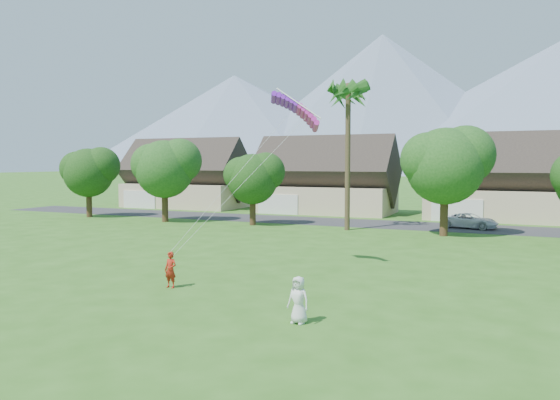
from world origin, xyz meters
The scene contains 10 objects.
ground centered at (0.00, 0.00, 0.00)m, with size 500.00×500.00×0.00m, color #2D6019.
street centered at (0.00, 34.00, 0.01)m, with size 90.00×7.00×0.01m, color #2D2D30.
kite_flyer centered at (-3.12, 4.63, 0.84)m, with size 0.61×0.40×1.67m, color #A92213.
watcher centered at (4.35, 1.88, 0.85)m, with size 0.83×0.54×1.71m, color silver.
parked_car centered at (7.41, 34.00, 0.66)m, with size 2.18×4.74×1.32m, color silver.
mountain_ridge centered at (10.40, 260.00, 29.07)m, with size 540.00×240.00×70.00m.
houses_row centered at (0.49, 42.99, 3.44)m, with size 72.75×8.19×8.86m.
tree_row centered at (-1.14, 27.92, 4.89)m, with size 62.27×6.67×8.45m.
fan_palm centered at (-2.00, 28.50, 11.80)m, with size 3.00×3.00×13.80m.
parafoil_kite centered at (0.65, 10.79, 8.60)m, with size 3.12×1.31×0.50m.
Camera 1 is at (11.57, -15.93, 5.79)m, focal length 35.00 mm.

